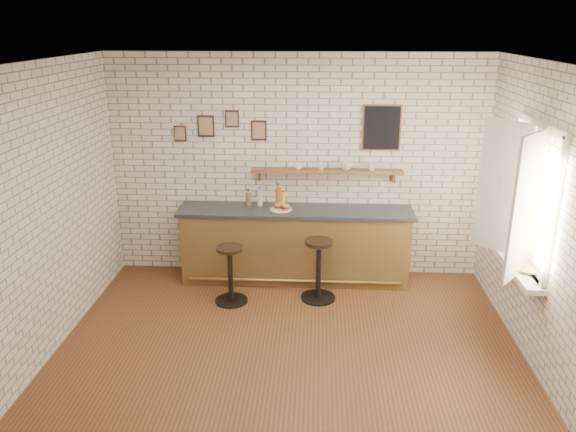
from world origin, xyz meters
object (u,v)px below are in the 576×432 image
at_px(bar_counter, 295,245).
at_px(bitters_bottle_amber, 278,197).
at_px(ciabatta_sandwich, 282,206).
at_px(bar_stool_right, 319,268).
at_px(bitters_bottle_white, 260,198).
at_px(shelf_cup_b, 321,167).
at_px(bar_stool_left, 230,273).
at_px(shelf_cup_d, 372,167).
at_px(shelf_cup_c, 347,166).
at_px(bitters_bottle_brown, 248,199).
at_px(sandwich_plate, 281,209).
at_px(shelf_cup_a, 298,166).
at_px(condiment_bottle_yellow, 283,200).
at_px(book_lower, 519,268).
at_px(book_upper, 519,267).

height_order(bar_counter, bitters_bottle_amber, bitters_bottle_amber).
height_order(ciabatta_sandwich, bar_stool_right, ciabatta_sandwich).
bearing_deg(bitters_bottle_white, shelf_cup_b, 5.40).
height_order(ciabatta_sandwich, bar_stool_left, ciabatta_sandwich).
relative_size(bitters_bottle_white, shelf_cup_d, 2.49).
bearing_deg(bar_stool_right, shelf_cup_c, 65.37).
relative_size(bar_counter, shelf_cup_c, 22.76).
distance_m(bitters_bottle_brown, shelf_cup_d, 1.69).
relative_size(bar_counter, sandwich_plate, 11.07).
bearing_deg(bar_stool_right, shelf_cup_d, 48.48).
height_order(shelf_cup_a, shelf_cup_c, shelf_cup_c).
xyz_separation_m(bar_stool_left, shelf_cup_b, (1.11, 0.91, 1.14)).
bearing_deg(condiment_bottle_yellow, book_lower, -33.92).
height_order(shelf_cup_b, shelf_cup_d, shelf_cup_d).
bearing_deg(bar_stool_left, shelf_cup_a, 48.42).
relative_size(bar_stool_right, book_lower, 3.34).
relative_size(ciabatta_sandwich, shelf_cup_d, 2.29).
height_order(bitters_bottle_amber, shelf_cup_b, shelf_cup_b).
bearing_deg(condiment_bottle_yellow, book_upper, -34.03).
bearing_deg(shelf_cup_d, bar_counter, 176.21).
height_order(shelf_cup_b, shelf_cup_c, shelf_cup_c).
bearing_deg(shelf_cup_d, bar_stool_left, -168.13).
relative_size(shelf_cup_b, book_lower, 0.38).
distance_m(sandwich_plate, bitters_bottle_white, 0.35).
distance_m(bar_counter, shelf_cup_d, 1.46).
bearing_deg(shelf_cup_b, shelf_cup_c, -60.48).
distance_m(bitters_bottle_amber, condiment_bottle_yellow, 0.08).
bearing_deg(bitters_bottle_brown, condiment_bottle_yellow, -0.00).
height_order(bar_counter, ciabatta_sandwich, ciabatta_sandwich).
bearing_deg(bar_stool_left, bitters_bottle_white, 70.39).
height_order(bar_stool_left, shelf_cup_d, shelf_cup_d).
relative_size(sandwich_plate, shelf_cup_d, 2.69).
distance_m(sandwich_plate, bar_stool_left, 1.09).
xyz_separation_m(ciabatta_sandwich, shelf_cup_d, (1.17, 0.23, 0.49)).
distance_m(shelf_cup_a, shelf_cup_c, 0.64).
height_order(bar_counter, book_upper, bar_counter).
bearing_deg(ciabatta_sandwich, bar_stool_left, -131.84).
bearing_deg(bitters_bottle_amber, book_upper, -33.37).
bearing_deg(bitters_bottle_amber, shelf_cup_c, 4.88).
bearing_deg(bitters_bottle_brown, bar_stool_right, -35.77).
distance_m(bar_stool_left, bar_stool_right, 1.10).
relative_size(bitters_bottle_amber, bar_stool_right, 0.40).
relative_size(book_lower, book_upper, 1.01).
relative_size(ciabatta_sandwich, condiment_bottle_yellow, 1.11).
xyz_separation_m(bar_counter, shelf_cup_d, (1.00, 0.20, 1.04)).
bearing_deg(condiment_bottle_yellow, shelf_cup_b, 8.73).
relative_size(bitters_bottle_white, shelf_cup_c, 1.90).
height_order(bitters_bottle_brown, shelf_cup_c, shelf_cup_c).
xyz_separation_m(condiment_bottle_yellow, shelf_cup_b, (0.50, 0.08, 0.44)).
bearing_deg(shelf_cup_b, ciabatta_sandwich, 144.21).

